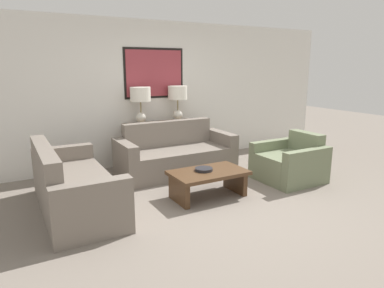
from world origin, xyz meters
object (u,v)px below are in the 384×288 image
Objects in this scene: console_table at (161,143)px; table_lamp_left at (140,98)px; couch_by_back_wall at (175,156)px; decorative_bowl at (204,169)px; armchair_near_back_wall at (290,163)px; coffee_table at (208,178)px; couch_by_side at (73,188)px; table_lamp_right at (178,96)px.

console_table is 2.00× the size of table_lamp_left.
couch_by_back_wall reaches higher than decorative_bowl.
console_table is at bearing 127.93° from armchair_near_back_wall.
armchair_near_back_wall is (1.46, -1.88, -0.13)m from console_table.
couch_by_side is at bearing 165.61° from coffee_table.
armchair_near_back_wall is (1.84, -1.88, -0.99)m from table_lamp_left.
couch_by_back_wall is at bearing 83.14° from decorative_bowl.
armchair_near_back_wall is (1.46, -1.25, -0.02)m from couch_by_back_wall.
console_table is at bearing 85.51° from decorative_bowl.
console_table is at bearing 87.05° from coffee_table.
table_lamp_left is 2.03m from decorative_bowl.
table_lamp_left is 1.21m from couch_by_back_wall.
armchair_near_back_wall reaches higher than coffee_table.
table_lamp_left is 2.14m from coffee_table.
table_lamp_right is 2.62× the size of decorative_bowl.
table_lamp_left is 1.00× the size of table_lamp_right.
table_lamp_left is 0.62× the size of coffee_table.
couch_by_side is at bearing 172.10° from armchair_near_back_wall.
decorative_bowl is (-0.14, -1.82, 0.00)m from console_table.
console_table is 1.24× the size of coffee_table.
couch_by_back_wall is 1.88× the size of coffee_table.
armchair_near_back_wall is at bearing -0.30° from coffee_table.
decorative_bowl is at bearing 177.99° from armchair_near_back_wall.
console_table is 0.66× the size of couch_by_side.
armchair_near_back_wall is (1.61, -0.06, -0.13)m from decorative_bowl.
decorative_bowl is at bearing -96.86° from couch_by_back_wall.
console_table is at bearing -180.00° from table_lamp_right.
table_lamp_left is 0.33× the size of couch_by_back_wall.
table_lamp_left is at bearing 180.00° from table_lamp_right.
console_table is 0.94m from table_lamp_left.
decorative_bowl is at bearing -94.49° from console_table.
couch_by_side is (-1.87, -0.78, 0.00)m from couch_by_back_wall.
table_lamp_left is 0.71× the size of armchair_near_back_wall.
console_table reaches higher than coffee_table.
console_table reaches higher than decorative_bowl.
table_lamp_left is 2.81m from armchair_near_back_wall.
coffee_table is (-0.10, -1.24, -0.02)m from couch_by_back_wall.
table_lamp_right is 2.82m from couch_by_side.
couch_by_side is at bearing 166.75° from decorative_bowl.
table_lamp_right is 2.39m from armchair_near_back_wall.
table_lamp_left is (-0.37, 0.00, 0.87)m from console_table.
armchair_near_back_wall is at bearing -7.90° from couch_by_side.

